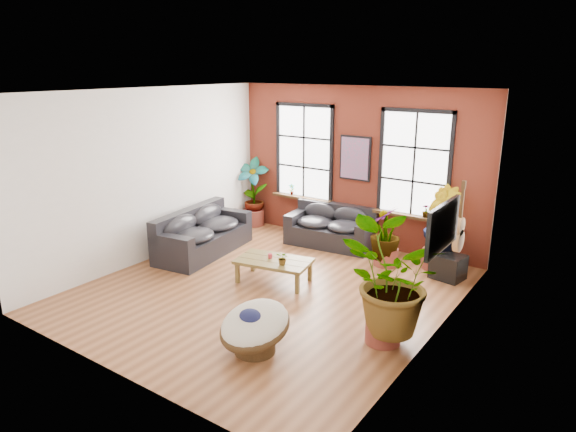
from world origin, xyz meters
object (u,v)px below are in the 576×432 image
(sofa_left, at_px, (201,234))
(coffee_table, at_px, (274,262))
(papasan_chair, at_px, (254,327))
(sofa_back, at_px, (332,227))

(sofa_left, height_order, coffee_table, sofa_left)
(coffee_table, bearing_deg, sofa_left, 158.90)
(coffee_table, bearing_deg, papasan_chair, -71.20)
(papasan_chair, bearing_deg, sofa_left, 155.35)
(sofa_back, xyz_separation_m, coffee_table, (0.17, -2.45, -0.02))
(sofa_back, height_order, coffee_table, sofa_back)
(sofa_back, relative_size, sofa_left, 0.82)
(sofa_back, xyz_separation_m, sofa_left, (-2.05, -2.06, 0.02))
(coffee_table, relative_size, papasan_chair, 1.23)
(sofa_left, bearing_deg, papasan_chair, -133.92)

